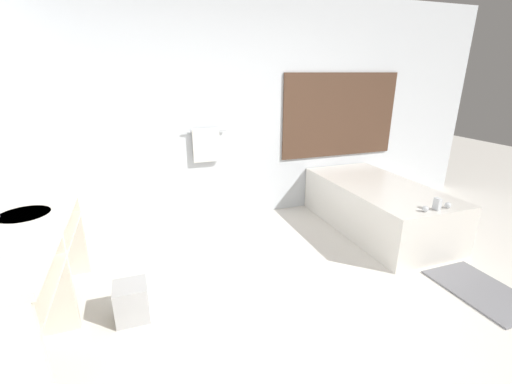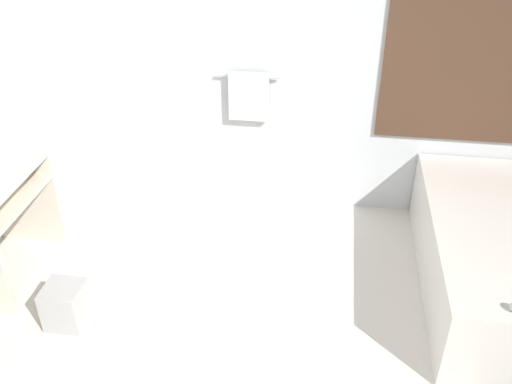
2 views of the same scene
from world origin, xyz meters
The scene contains 3 objects.
wall_back_with_blinds centered at (0.06, 2.23, 1.35)m, with size 7.40×0.13×2.70m.
bathtub centered at (1.56, 1.25, 0.31)m, with size 0.96×1.87×0.68m.
waste_bin centered at (-1.26, 0.52, 0.15)m, with size 0.25×0.25×0.29m.
Camera 2 is at (0.36, -2.02, 2.74)m, focal length 40.00 mm.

